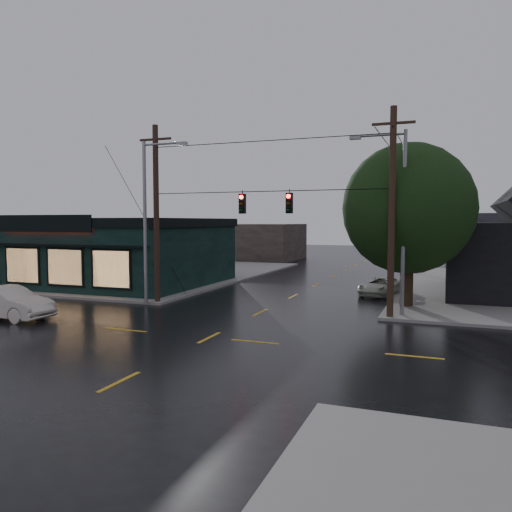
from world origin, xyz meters
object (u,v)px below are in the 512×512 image
at_px(utility_pole_nw, 158,304).
at_px(sedan_cream, 7,303).
at_px(utility_pole_ne, 390,319).
at_px(suv_silver, 381,286).
at_px(corner_tree, 408,209).

relative_size(utility_pole_nw, sedan_cream, 2.12).
relative_size(utility_pole_ne, suv_silver, 2.43).
bearing_deg(sedan_cream, suv_silver, -46.25).
xyz_separation_m(utility_pole_ne, sedan_cream, (-17.42, -6.45, 0.79)).
relative_size(utility_pole_nw, utility_pole_ne, 1.00).
height_order(utility_pole_ne, sedan_cream, utility_pole_ne).
bearing_deg(suv_silver, utility_pole_nw, -132.75).
xyz_separation_m(sedan_cream, suv_silver, (16.05, 14.35, -0.21)).
xyz_separation_m(utility_pole_ne, suv_silver, (-1.38, 7.90, 0.58)).
xyz_separation_m(corner_tree, utility_pole_ne, (-0.50, -3.55, -5.42)).
bearing_deg(utility_pole_ne, suv_silver, 99.90).
height_order(utility_pole_nw, sedan_cream, utility_pole_nw).
height_order(corner_tree, utility_pole_ne, corner_tree).
height_order(utility_pole_nw, suv_silver, utility_pole_nw).
distance_m(utility_pole_ne, sedan_cream, 18.60).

